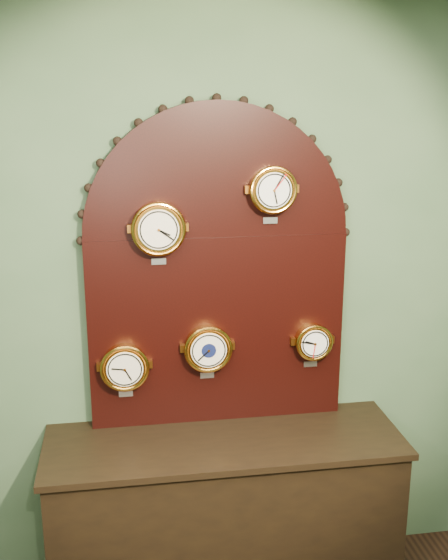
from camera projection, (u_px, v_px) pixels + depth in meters
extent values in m
plane|color=#435F41|center=(216.00, 303.00, 3.17)|extent=(4.00, 0.00, 4.00)
cube|color=black|center=(225.00, 520.00, 3.19)|extent=(1.60, 0.50, 0.80)
cube|color=black|center=(217.00, 330.00, 3.16)|extent=(1.20, 0.06, 0.90)
cylinder|color=black|center=(217.00, 236.00, 3.04)|extent=(1.20, 0.06, 1.20)
cylinder|color=orange|center=(158.00, 228.00, 2.93)|extent=(0.22, 0.08, 0.22)
torus|color=orange|center=(159.00, 230.00, 2.90)|extent=(0.24, 0.02, 0.24)
cylinder|color=beige|center=(159.00, 230.00, 2.89)|extent=(0.18, 0.01, 0.18)
cube|color=silver|center=(159.00, 261.00, 2.99)|extent=(0.06, 0.01, 0.03)
cylinder|color=orange|center=(272.00, 189.00, 2.96)|extent=(0.20, 0.08, 0.20)
torus|color=orange|center=(274.00, 190.00, 2.93)|extent=(0.21, 0.02, 0.21)
cylinder|color=white|center=(274.00, 190.00, 2.92)|extent=(0.16, 0.01, 0.16)
cube|color=silver|center=(270.00, 220.00, 3.02)|extent=(0.06, 0.01, 0.03)
cylinder|color=orange|center=(125.00, 366.00, 3.07)|extent=(0.21, 0.08, 0.21)
torus|color=orange|center=(125.00, 369.00, 3.04)|extent=(0.22, 0.02, 0.22)
cylinder|color=beige|center=(125.00, 369.00, 3.03)|extent=(0.17, 0.01, 0.17)
cube|color=silver|center=(126.00, 394.00, 3.13)|extent=(0.07, 0.01, 0.03)
cylinder|color=orange|center=(208.00, 347.00, 3.11)|extent=(0.21, 0.08, 0.21)
torus|color=orange|center=(209.00, 350.00, 3.08)|extent=(0.23, 0.02, 0.23)
cylinder|color=beige|center=(209.00, 350.00, 3.07)|extent=(0.17, 0.01, 0.17)
cube|color=silver|center=(207.00, 375.00, 3.17)|extent=(0.07, 0.01, 0.03)
cylinder|color=#0D143C|center=(209.00, 351.00, 3.07)|extent=(0.07, 0.00, 0.07)
cylinder|color=orange|center=(313.00, 341.00, 3.19)|extent=(0.17, 0.08, 0.17)
torus|color=orange|center=(315.00, 343.00, 3.16)|extent=(0.18, 0.02, 0.18)
cylinder|color=white|center=(315.00, 344.00, 3.15)|extent=(0.13, 0.01, 0.13)
cube|color=silver|center=(310.00, 364.00, 3.24)|extent=(0.07, 0.01, 0.03)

